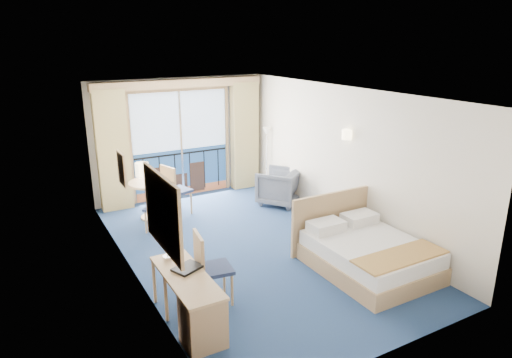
# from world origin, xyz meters

# --- Properties ---
(floor) EXTENTS (6.50, 6.50, 0.00)m
(floor) POSITION_xyz_m (0.00, 0.00, 0.00)
(floor) COLOR navy
(floor) RESTS_ON ground
(room_walls) EXTENTS (4.04, 6.54, 2.72)m
(room_walls) POSITION_xyz_m (0.00, 0.00, 1.78)
(room_walls) COLOR silver
(room_walls) RESTS_ON ground
(balcony_door) EXTENTS (2.36, 0.03, 2.52)m
(balcony_door) POSITION_xyz_m (-0.01, 3.22, 1.14)
(balcony_door) COLOR navy
(balcony_door) RESTS_ON room_walls
(curtain_left) EXTENTS (0.65, 0.22, 2.55)m
(curtain_left) POSITION_xyz_m (-1.55, 3.07, 1.28)
(curtain_left) COLOR tan
(curtain_left) RESTS_ON room_walls
(curtain_right) EXTENTS (0.65, 0.22, 2.55)m
(curtain_right) POSITION_xyz_m (1.55, 3.07, 1.28)
(curtain_right) COLOR tan
(curtain_right) RESTS_ON room_walls
(pelmet) EXTENTS (3.80, 0.25, 0.18)m
(pelmet) POSITION_xyz_m (0.00, 3.10, 2.58)
(pelmet) COLOR tan
(pelmet) RESTS_ON room_walls
(mirror) EXTENTS (0.05, 1.25, 0.95)m
(mirror) POSITION_xyz_m (-1.97, -1.50, 1.55)
(mirror) COLOR tan
(mirror) RESTS_ON room_walls
(wall_print) EXTENTS (0.04, 0.42, 0.52)m
(wall_print) POSITION_xyz_m (-1.97, 0.45, 1.60)
(wall_print) COLOR tan
(wall_print) RESTS_ON room_walls
(sconce_left) EXTENTS (0.18, 0.18, 0.18)m
(sconce_left) POSITION_xyz_m (-1.94, -0.60, 1.85)
(sconce_left) COLOR beige
(sconce_left) RESTS_ON room_walls
(sconce_right) EXTENTS (0.18, 0.18, 0.18)m
(sconce_right) POSITION_xyz_m (1.94, -0.15, 1.85)
(sconce_right) COLOR beige
(sconce_right) RESTS_ON room_walls
(bed) EXTENTS (1.62, 1.93, 1.02)m
(bed) POSITION_xyz_m (1.24, -1.59, 0.29)
(bed) COLOR tan
(bed) RESTS_ON ground
(nightstand) EXTENTS (0.38, 0.36, 0.49)m
(nightstand) POSITION_xyz_m (1.79, -0.22, 0.25)
(nightstand) COLOR #A57957
(nightstand) RESTS_ON ground
(phone) EXTENTS (0.17, 0.14, 0.07)m
(phone) POSITION_xyz_m (1.82, -0.26, 0.53)
(phone) COLOR beige
(phone) RESTS_ON nightstand
(armchair) EXTENTS (1.18, 1.18, 0.78)m
(armchair) POSITION_xyz_m (1.65, 1.64, 0.39)
(armchair) COLOR #4B505C
(armchair) RESTS_ON ground
(floor_lamp) EXTENTS (0.21, 0.21, 1.53)m
(floor_lamp) POSITION_xyz_m (1.88, 2.58, 1.16)
(floor_lamp) COLOR silver
(floor_lamp) RESTS_ON ground
(desk) EXTENTS (0.50, 1.45, 0.68)m
(desk) POSITION_xyz_m (-1.74, -1.95, 0.38)
(desk) COLOR tan
(desk) RESTS_ON ground
(desk_chair) EXTENTS (0.52, 0.51, 1.05)m
(desk_chair) POSITION_xyz_m (-1.31, -1.26, 0.59)
(desk_chair) COLOR #212C4D
(desk_chair) RESTS_ON ground
(folder) EXTENTS (0.43, 0.38, 0.03)m
(folder) POSITION_xyz_m (-1.67, -1.41, 0.70)
(folder) COLOR black
(folder) RESTS_ON desk
(desk_lamp) EXTENTS (0.13, 0.13, 0.49)m
(desk_lamp) POSITION_xyz_m (-1.79, -1.01, 1.05)
(desk_lamp) COLOR silver
(desk_lamp) RESTS_ON desk
(round_table) EXTENTS (0.86, 0.86, 0.77)m
(round_table) POSITION_xyz_m (-1.06, 2.20, 0.58)
(round_table) COLOR tan
(round_table) RESTS_ON ground
(table_chair_a) EXTENTS (0.59, 0.58, 1.08)m
(table_chair_a) POSITION_xyz_m (-0.61, 2.09, 0.61)
(table_chair_a) COLOR #212C4D
(table_chair_a) RESTS_ON ground
(table_chair_b) EXTENTS (0.58, 0.59, 0.96)m
(table_chair_b) POSITION_xyz_m (-1.10, 1.58, 0.54)
(table_chair_b) COLOR #212C4D
(table_chair_b) RESTS_ON ground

